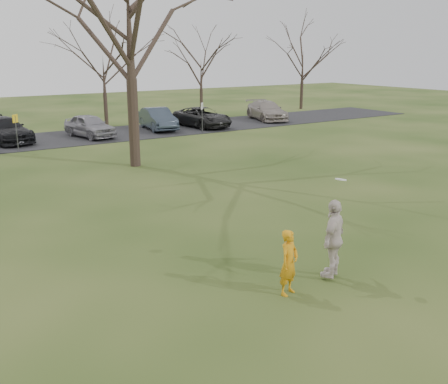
{
  "coord_description": "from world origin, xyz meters",
  "views": [
    {
      "loc": [
        -7.79,
        -7.91,
        5.43
      ],
      "look_at": [
        0.0,
        4.0,
        1.5
      ],
      "focal_mm": 40.96,
      "sensor_mm": 36.0,
      "label": 1
    }
  ],
  "objects": [
    {
      "name": "car_3",
      "position": [
        -2.06,
        25.47,
        0.79
      ],
      "size": [
        3.11,
        5.51,
        1.51
      ],
      "primitive_type": "imported",
      "rotation": [
        0.0,
        0.0,
        0.2
      ],
      "color": "black",
      "rests_on": "parking_strip"
    },
    {
      "name": "sign_yellow",
      "position": [
        -2.0,
        22.0,
        1.45
      ],
      "size": [
        0.35,
        0.35,
        2.08
      ],
      "color": "#47474C",
      "rests_on": "ground"
    },
    {
      "name": "car_7",
      "position": [
        17.94,
        25.07,
        0.79
      ],
      "size": [
        3.4,
        5.53,
        1.5
      ],
      "primitive_type": "imported",
      "rotation": [
        0.0,
        0.0,
        -0.27
      ],
      "color": "gray",
      "rests_on": "parking_strip"
    },
    {
      "name": "player_defender",
      "position": [
        -0.64,
        0.32,
        0.78
      ],
      "size": [
        0.65,
        0.53,
        1.55
      ],
      "primitive_type": "imported",
      "rotation": [
        0.0,
        0.0,
        0.33
      ],
      "color": "orange",
      "rests_on": "ground"
    },
    {
      "name": "small_tree_row",
      "position": [
        4.38,
        30.06,
        3.89
      ],
      "size": [
        55.0,
        5.9,
        8.5
      ],
      "color": "#352821",
      "rests_on": "ground"
    },
    {
      "name": "parking_strip",
      "position": [
        0.0,
        25.0,
        0.02
      ],
      "size": [
        62.0,
        6.5,
        0.04
      ],
      "primitive_type": "cube",
      "color": "black",
      "rests_on": "ground"
    },
    {
      "name": "car_4",
      "position": [
        2.99,
        24.49,
        0.77
      ],
      "size": [
        2.56,
        4.57,
        1.47
      ],
      "primitive_type": "imported",
      "rotation": [
        0.0,
        0.0,
        0.2
      ],
      "color": "gray",
      "rests_on": "parking_strip"
    },
    {
      "name": "ground",
      "position": [
        0.0,
        0.0,
        0.0
      ],
      "size": [
        120.0,
        120.0,
        0.0
      ],
      "primitive_type": "plane",
      "color": "#1E380F",
      "rests_on": "ground"
    },
    {
      "name": "big_tree",
      "position": [
        2.0,
        15.0,
        7.0
      ],
      "size": [
        9.0,
        9.0,
        14.0
      ],
      "primitive_type": null,
      "color": "#352821",
      "rests_on": "ground"
    },
    {
      "name": "car_5",
      "position": [
        8.15,
        25.05,
        0.8
      ],
      "size": [
        2.24,
        4.81,
        1.53
      ],
      "primitive_type": "imported",
      "rotation": [
        0.0,
        0.0,
        -0.14
      ],
      "color": "#2F3A47",
      "rests_on": "parking_strip"
    },
    {
      "name": "catching_play",
      "position": [
        0.81,
        0.38,
        1.05
      ],
      "size": [
        1.24,
        0.94,
        2.47
      ],
      "color": "beige",
      "rests_on": "ground"
    },
    {
      "name": "sign_white",
      "position": [
        10.0,
        22.0,
        1.45
      ],
      "size": [
        0.35,
        0.35,
        2.08
      ],
      "color": "#47474C",
      "rests_on": "ground"
    },
    {
      "name": "car_6",
      "position": [
        11.5,
        24.51,
        0.75
      ],
      "size": [
        2.88,
        5.32,
        1.42
      ],
      "primitive_type": "imported",
      "rotation": [
        0.0,
        0.0,
        0.11
      ],
      "color": "black",
      "rests_on": "parking_strip"
    }
  ]
}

